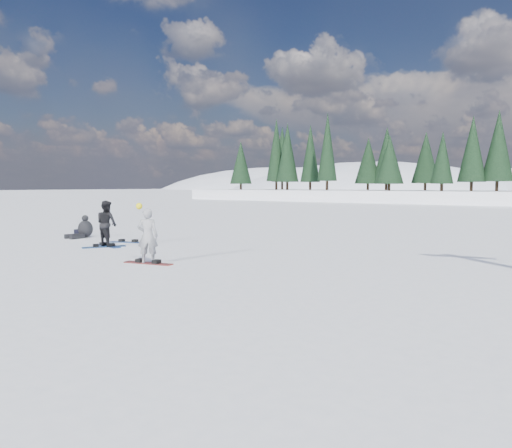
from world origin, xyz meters
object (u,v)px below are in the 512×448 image
Objects in this scene: snowboarder_woman at (148,236)px; gear_bag at (80,233)px; snowboard_loose_c at (128,242)px; seated_rider at (84,229)px; snowboarder_man at (107,224)px; snowboard_loose_a at (104,247)px.

gear_bag is at bearing -60.71° from snowboarder_woman.
snowboard_loose_c is at bearing -4.67° from gear_bag.
seated_rider is at bearing -20.48° from gear_bag.
snowboarder_woman is 1.03× the size of snowboarder_man.
snowboarder_man is at bearing -61.34° from snowboarder_woman.
seated_rider is 0.78m from gear_bag.
snowboarder_man is at bearing 54.02° from snowboard_loose_a.
snowboarder_woman is 3.82× the size of gear_bag.
snowboarder_woman is at bearing -56.96° from snowboard_loose_c.
snowboard_loose_c is at bearing 4.04° from seated_rider.
snowboard_loose_c is (-0.37, 1.25, -0.82)m from snowboarder_man.
snowboard_loose_a is 1.53m from snowboard_loose_c.
seated_rider is at bearing 93.90° from snowboard_loose_a.
snowboard_loose_a is (0.10, -0.21, -0.82)m from snowboarder_man.
snowboard_loose_a is 1.00× the size of snowboard_loose_c.
snowboarder_man is 3.58m from seated_rider.
snowboarder_man is 0.85m from snowboard_loose_a.
gear_bag reaches higher than snowboard_loose_a.
seated_rider reaches higher than snowboard_loose_a.
snowboarder_woman is at bearing -21.76° from gear_bag.
snowboarder_man is 3.70× the size of gear_bag.
gear_bag is (-8.28, 3.30, -0.65)m from snowboarder_woman.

